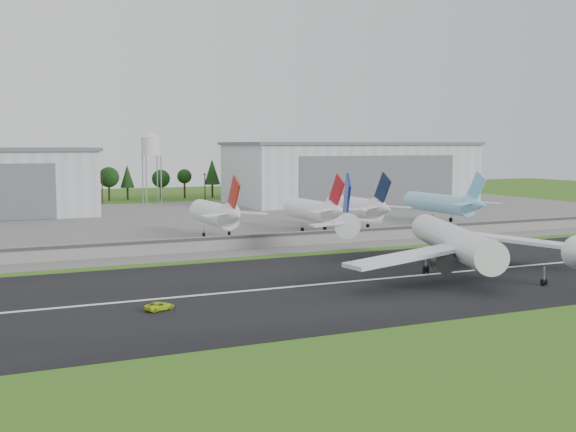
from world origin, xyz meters
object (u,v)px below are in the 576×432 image
parked_jet_red_a (218,214)px  parked_jet_red_b (316,210)px  parked_jet_navy (360,208)px  main_airliner (455,248)px  ground_vehicle (160,306)px  parked_jet_skyblue (445,203)px

parked_jet_red_a → parked_jet_red_b: bearing=-0.0°
parked_jet_red_a → parked_jet_navy: 42.34m
parked_jet_red_a → main_airliner: bearing=-70.3°
parked_jet_red_a → parked_jet_navy: size_ratio=1.00×
main_airliner → ground_vehicle: bearing=28.6°
ground_vehicle → main_airliner: bearing=-104.2°
parked_jet_red_b → parked_jet_navy: 13.93m
ground_vehicle → parked_jet_navy: bearing=-67.4°
parked_jet_red_a → parked_jet_skyblue: parked_jet_red_a is taller
main_airliner → parked_jet_skyblue: bearing=-104.1°
parked_jet_navy → ground_vehicle: bearing=-136.1°
parked_jet_navy → parked_jet_red_a: bearing=-180.0°
ground_vehicle → parked_jet_skyblue: (110.23, 79.30, 5.46)m
parked_jet_red_a → parked_jet_skyblue: size_ratio=0.84×
parked_jet_navy → parked_jet_skyblue: 33.49m
parked_jet_red_b → parked_jet_navy: (13.93, 0.02, 0.17)m
ground_vehicle → parked_jet_skyblue: size_ratio=0.12×
ground_vehicle → parked_jet_red_b: size_ratio=0.14×
parked_jet_red_b → ground_vehicle: bearing=-130.4°
parked_jet_red_b → parked_jet_red_a: bearing=180.0°
parked_jet_red_a → ground_vehicle: bearing=-115.1°
main_airliner → parked_jet_navy: main_airliner is taller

